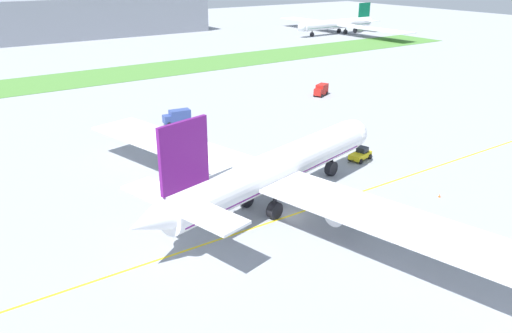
{
  "coord_description": "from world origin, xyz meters",
  "views": [
    {
      "loc": [
        -39.35,
        -48.87,
        32.92
      ],
      "look_at": [
        1.24,
        10.49,
        3.58
      ],
      "focal_mm": 35.26,
      "sensor_mm": 36.0,
      "label": 1
    }
  ],
  "objects_px": {
    "airliner_foreground": "(271,171)",
    "ground_crew_wingwalker_port": "(435,234)",
    "pushback_tug": "(361,154)",
    "service_truck_fuel_bowser": "(321,90)",
    "parked_airliner_far_centre": "(339,24)",
    "ground_crew_marshaller_front": "(319,205)",
    "service_truck_baggage_loader": "(177,116)",
    "traffic_cone_near_nose": "(440,195)"
  },
  "relations": [
    {
      "from": "airliner_foreground",
      "to": "ground_crew_wingwalker_port",
      "type": "height_order",
      "value": "airliner_foreground"
    },
    {
      "from": "pushback_tug",
      "to": "service_truck_fuel_bowser",
      "type": "distance_m",
      "value": 46.59
    },
    {
      "from": "ground_crew_wingwalker_port",
      "to": "service_truck_fuel_bowser",
      "type": "bearing_deg",
      "value": 59.76
    },
    {
      "from": "pushback_tug",
      "to": "ground_crew_wingwalker_port",
      "type": "xyz_separation_m",
      "value": [
        -12.82,
        -25.73,
        -0.05
      ]
    },
    {
      "from": "service_truck_fuel_bowser",
      "to": "parked_airliner_far_centre",
      "type": "height_order",
      "value": "parked_airliner_far_centre"
    },
    {
      "from": "airliner_foreground",
      "to": "ground_crew_marshaller_front",
      "type": "distance_m",
      "value": 8.37
    },
    {
      "from": "service_truck_baggage_loader",
      "to": "parked_airliner_far_centre",
      "type": "height_order",
      "value": "parked_airliner_far_centre"
    },
    {
      "from": "airliner_foreground",
      "to": "traffic_cone_near_nose",
      "type": "distance_m",
      "value": 26.27
    },
    {
      "from": "parked_airliner_far_centre",
      "to": "traffic_cone_near_nose",
      "type": "bearing_deg",
      "value": -128.37
    },
    {
      "from": "ground_crew_marshaller_front",
      "to": "service_truck_fuel_bowser",
      "type": "relative_size",
      "value": 0.31
    },
    {
      "from": "pushback_tug",
      "to": "service_truck_baggage_loader",
      "type": "xyz_separation_m",
      "value": [
        -17.4,
        38.22,
        0.59
      ]
    },
    {
      "from": "pushback_tug",
      "to": "ground_crew_wingwalker_port",
      "type": "bearing_deg",
      "value": -116.48
    },
    {
      "from": "service_truck_baggage_loader",
      "to": "service_truck_fuel_bowser",
      "type": "distance_m",
      "value": 42.48
    },
    {
      "from": "ground_crew_wingwalker_port",
      "to": "parked_airliner_far_centre",
      "type": "bearing_deg",
      "value": 50.44
    },
    {
      "from": "traffic_cone_near_nose",
      "to": "service_truck_fuel_bowser",
      "type": "bearing_deg",
      "value": 65.2
    },
    {
      "from": "pushback_tug",
      "to": "service_truck_fuel_bowser",
      "type": "height_order",
      "value": "service_truck_fuel_bowser"
    },
    {
      "from": "pushback_tug",
      "to": "service_truck_fuel_bowser",
      "type": "xyz_separation_m",
      "value": [
        25.07,
        39.26,
        0.58
      ]
    },
    {
      "from": "ground_crew_marshaller_front",
      "to": "service_truck_fuel_bowser",
      "type": "height_order",
      "value": "service_truck_fuel_bowser"
    },
    {
      "from": "service_truck_baggage_loader",
      "to": "service_truck_fuel_bowser",
      "type": "height_order",
      "value": "service_truck_baggage_loader"
    },
    {
      "from": "pushback_tug",
      "to": "ground_crew_wingwalker_port",
      "type": "distance_m",
      "value": 28.74
    },
    {
      "from": "airliner_foreground",
      "to": "service_truck_fuel_bowser",
      "type": "xyz_separation_m",
      "value": [
        49.23,
        45.28,
        -4.0
      ]
    },
    {
      "from": "ground_crew_wingwalker_port",
      "to": "ground_crew_marshaller_front",
      "type": "height_order",
      "value": "ground_crew_marshaller_front"
    },
    {
      "from": "service_truck_baggage_loader",
      "to": "service_truck_fuel_bowser",
      "type": "bearing_deg",
      "value": 1.41
    },
    {
      "from": "parked_airliner_far_centre",
      "to": "ground_crew_wingwalker_port",
      "type": "bearing_deg",
      "value": -129.56
    },
    {
      "from": "pushback_tug",
      "to": "service_truck_baggage_loader",
      "type": "bearing_deg",
      "value": 114.48
    },
    {
      "from": "traffic_cone_near_nose",
      "to": "service_truck_baggage_loader",
      "type": "relative_size",
      "value": 0.09
    },
    {
      "from": "ground_crew_marshaller_front",
      "to": "traffic_cone_near_nose",
      "type": "xyz_separation_m",
      "value": [
        18.2,
        -6.63,
        -0.72
      ]
    },
    {
      "from": "traffic_cone_near_nose",
      "to": "service_truck_baggage_loader",
      "type": "height_order",
      "value": "service_truck_baggage_loader"
    },
    {
      "from": "pushback_tug",
      "to": "traffic_cone_near_nose",
      "type": "distance_m",
      "value": 17.97
    },
    {
      "from": "airliner_foreground",
      "to": "service_truck_baggage_loader",
      "type": "bearing_deg",
      "value": 81.31
    },
    {
      "from": "ground_crew_wingwalker_port",
      "to": "ground_crew_marshaller_front",
      "type": "bearing_deg",
      "value": 114.95
    },
    {
      "from": "pushback_tug",
      "to": "traffic_cone_near_nose",
      "type": "height_order",
      "value": "pushback_tug"
    },
    {
      "from": "traffic_cone_near_nose",
      "to": "parked_airliner_far_centre",
      "type": "height_order",
      "value": "parked_airliner_far_centre"
    },
    {
      "from": "ground_crew_marshaller_front",
      "to": "traffic_cone_near_nose",
      "type": "bearing_deg",
      "value": -20.02
    },
    {
      "from": "ground_crew_wingwalker_port",
      "to": "traffic_cone_near_nose",
      "type": "distance_m",
      "value": 13.9
    },
    {
      "from": "parked_airliner_far_centre",
      "to": "pushback_tug",
      "type": "bearing_deg",
      "value": -131.73
    },
    {
      "from": "pushback_tug",
      "to": "ground_crew_marshaller_front",
      "type": "distance_m",
      "value": 22.56
    },
    {
      "from": "ground_crew_wingwalker_port",
      "to": "service_truck_baggage_loader",
      "type": "bearing_deg",
      "value": 94.1
    },
    {
      "from": "airliner_foreground",
      "to": "traffic_cone_near_nose",
      "type": "bearing_deg",
      "value": -27.52
    },
    {
      "from": "service_truck_fuel_bowser",
      "to": "ground_crew_marshaller_front",
      "type": "bearing_deg",
      "value": -131.44
    },
    {
      "from": "service_truck_baggage_loader",
      "to": "parked_airliner_far_centre",
      "type": "relative_size",
      "value": 0.07
    },
    {
      "from": "airliner_foreground",
      "to": "traffic_cone_near_nose",
      "type": "xyz_separation_m",
      "value": [
        22.82,
        -11.89,
        -5.31
      ]
    }
  ]
}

